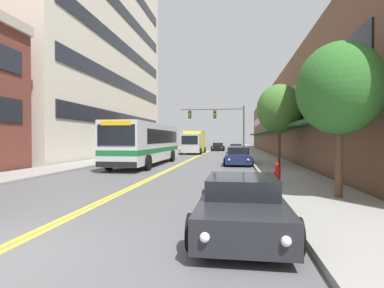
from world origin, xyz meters
TOP-DOWN VIEW (x-y plane):
  - ground_plane at (0.00, 37.00)m, footprint 240.00×240.00m
  - sidewalk_left at (-7.04, 37.00)m, footprint 3.07×106.00m
  - sidewalk_right at (7.04, 37.00)m, footprint 3.07×106.00m
  - centre_line at (0.00, 37.00)m, footprint 0.34×106.00m
  - office_tower_left at (-14.81, 29.85)m, footprint 12.08×30.63m
  - storefront_row_right at (12.80, 37.00)m, footprint 9.10×68.00m
  - city_bus at (-2.48, 17.80)m, footprint 2.84×12.11m
  - car_red_parked_left_near at (-4.28, 29.88)m, footprint 2.07×4.29m
  - car_charcoal_parked_right_foreground at (4.34, 2.07)m, footprint 1.98×4.18m
  - car_navy_parked_right_mid at (4.44, 18.54)m, footprint 2.12×4.35m
  - car_beige_parked_right_far at (4.35, 39.42)m, footprint 2.14×4.31m
  - car_white_parked_right_end at (4.42, 27.13)m, footprint 2.19×4.89m
  - car_black_moving_lead at (1.40, 45.44)m, footprint 2.15×4.73m
  - box_truck at (-1.26, 35.02)m, footprint 2.69×7.04m
  - traffic_signal_mast at (2.48, 30.72)m, footprint 7.54×0.38m
  - street_tree_right_near at (7.44, 5.47)m, footprint 2.63×2.63m
  - street_tree_right_mid at (7.34, 17.56)m, footprint 3.19×3.19m
  - fire_hydrant at (5.95, 8.24)m, footprint 0.32×0.24m

SIDE VIEW (x-z plane):
  - ground_plane at x=0.00m, z-range 0.00..0.00m
  - centre_line at x=0.00m, z-range 0.00..0.01m
  - sidewalk_left at x=-7.04m, z-range 0.00..0.15m
  - sidewalk_right at x=7.04m, z-range 0.00..0.15m
  - car_charcoal_parked_right_foreground at x=4.34m, z-range -0.03..1.15m
  - car_beige_parked_right_far at x=4.35m, z-range -0.03..1.18m
  - car_white_parked_right_end at x=4.42m, z-range -0.03..1.18m
  - fire_hydrant at x=5.95m, z-range 0.15..1.01m
  - car_red_parked_left_near at x=-4.28m, z-range -0.04..1.24m
  - car_black_moving_lead at x=1.40m, z-range -0.04..1.27m
  - car_navy_parked_right_mid at x=4.44m, z-range -0.05..1.30m
  - box_truck at x=-1.26m, z-range 0.05..3.05m
  - city_bus at x=-2.48m, z-range 0.20..3.29m
  - street_tree_right_near at x=7.44m, z-range 1.13..6.01m
  - street_tree_right_mid at x=7.34m, z-range 1.26..6.98m
  - traffic_signal_mast at x=2.48m, z-range 1.30..7.10m
  - storefront_row_right at x=12.80m, z-range 0.00..8.72m
  - office_tower_left at x=-14.81m, z-range 0.00..25.35m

